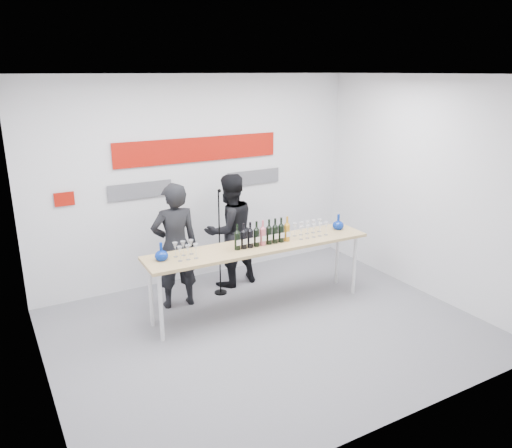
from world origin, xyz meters
name	(u,v)px	position (x,y,z in m)	size (l,w,h in m)	color
ground	(268,330)	(0.00, 0.00, 0.00)	(5.00, 5.00, 0.00)	slate
back_wall	(199,180)	(0.00, 2.00, 1.50)	(5.00, 0.04, 3.00)	silver
signage	(196,160)	(-0.06, 1.97, 1.81)	(3.38, 0.02, 0.79)	#A11006
tasting_table	(260,249)	(0.20, 0.55, 0.83)	(3.02, 0.68, 0.90)	tan
wine_bottles	(263,233)	(0.22, 0.51, 1.07)	(0.80, 0.10, 0.33)	black
decanter_left	(161,251)	(-1.08, 0.65, 1.01)	(0.16, 0.16, 0.21)	navy
decanter_right	(338,222)	(1.48, 0.58, 1.01)	(0.16, 0.16, 0.21)	navy
glasses_left	(186,250)	(-0.81, 0.58, 0.99)	(0.27, 0.23, 0.18)	silver
glasses_right	(311,229)	(0.97, 0.53, 0.99)	(0.47, 0.23, 0.18)	silver
presenter_left	(175,246)	(-0.72, 1.19, 0.84)	(0.62, 0.40, 1.69)	black
presenter_right	(230,230)	(0.23, 1.48, 0.83)	(0.80, 0.63, 1.65)	black
mic_stand	(220,263)	(-0.05, 1.23, 0.47)	(0.18, 0.18, 1.53)	black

